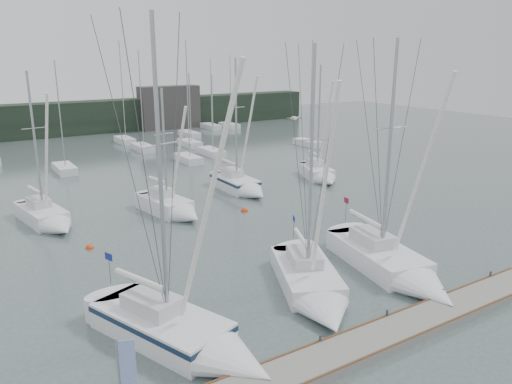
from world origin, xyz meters
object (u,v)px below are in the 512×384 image
at_px(sailboat_mid_c, 174,209).
at_px(sailboat_mid_d, 242,186).
at_px(buoy_b, 245,211).
at_px(sailboat_mid_e, 320,175).
at_px(sailboat_near_right, 399,270).
at_px(sailboat_near_left, 190,338).
at_px(sailboat_mid_b, 49,219).
at_px(sailboat_near_center, 315,291).
at_px(dock_banner, 126,382).
at_px(buoy_c, 90,248).

xyz_separation_m(sailboat_mid_c, sailboat_mid_d, (7.95, 2.97, 0.02)).
relative_size(sailboat_mid_c, buoy_b, 17.41).
bearing_deg(sailboat_mid_e, sailboat_near_right, -99.32).
relative_size(sailboat_near_left, sailboat_mid_b, 1.25).
distance_m(sailboat_near_center, dock_banner, 12.47).
distance_m(sailboat_mid_c, buoy_b, 5.64).
bearing_deg(sailboat_near_left, sailboat_mid_d, 33.75).
distance_m(buoy_b, buoy_c, 12.67).
relative_size(sailboat_near_left, buoy_b, 24.53).
relative_size(sailboat_mid_b, dock_banner, 3.20).
relative_size(sailboat_near_right, sailboat_mid_c, 1.34).
height_order(sailboat_mid_d, dock_banner, sailboat_mid_d).
height_order(sailboat_near_right, sailboat_mid_c, sailboat_near_right).
bearing_deg(sailboat_mid_c, dock_banner, -126.48).
bearing_deg(sailboat_mid_c, sailboat_near_center, -97.98).
distance_m(sailboat_near_left, sailboat_mid_c, 18.69).
xyz_separation_m(sailboat_near_left, buoy_c, (-0.62, 14.09, -0.59)).
height_order(sailboat_mid_b, sailboat_mid_c, sailboat_mid_b).
bearing_deg(sailboat_mid_d, buoy_b, -118.33).
relative_size(sailboat_near_center, buoy_b, 22.80).
height_order(sailboat_mid_d, sailboat_mid_e, sailboat_mid_d).
height_order(sailboat_near_right, buoy_c, sailboat_near_right).
height_order(buoy_c, dock_banner, dock_banner).
height_order(sailboat_mid_b, sailboat_mid_e, sailboat_mid_e).
height_order(sailboat_near_right, buoy_b, sailboat_near_right).
distance_m(sailboat_mid_d, buoy_b, 5.65).
height_order(sailboat_near_center, sailboat_mid_e, sailboat_near_center).
bearing_deg(sailboat_near_left, sailboat_mid_e, 19.94).
xyz_separation_m(sailboat_mid_b, buoy_b, (13.96, -4.52, -0.54)).
bearing_deg(sailboat_mid_c, buoy_c, -165.51).
xyz_separation_m(sailboat_mid_b, sailboat_mid_d, (16.65, 0.42, 0.05)).
height_order(sailboat_near_center, dock_banner, sailboat_near_center).
bearing_deg(sailboat_mid_c, sailboat_mid_b, 153.58).
distance_m(sailboat_near_left, sailboat_near_right, 12.89).
distance_m(sailboat_mid_b, buoy_c, 6.09).
relative_size(sailboat_near_left, buoy_c, 27.48).
xyz_separation_m(sailboat_near_left, buoy_b, (11.97, 15.47, -0.59)).
bearing_deg(buoy_b, sailboat_mid_b, 162.06).
relative_size(sailboat_near_right, sailboat_mid_b, 1.19).
relative_size(sailboat_near_center, dock_banner, 3.71).
bearing_deg(sailboat_near_right, sailboat_mid_d, 95.80).
height_order(sailboat_mid_b, sailboat_mid_d, sailboat_mid_d).
bearing_deg(sailboat_mid_d, sailboat_mid_e, -1.63).
distance_m(sailboat_near_left, buoy_c, 14.11).
distance_m(sailboat_near_right, buoy_b, 15.30).
bearing_deg(sailboat_mid_e, buoy_c, -147.13).
distance_m(sailboat_near_center, buoy_b, 15.47).
bearing_deg(sailboat_mid_d, sailboat_near_left, -125.43).
bearing_deg(sailboat_near_left, sailboat_near_right, -19.60).
xyz_separation_m(sailboat_mid_c, dock_banner, (-10.69, -21.54, 2.02)).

